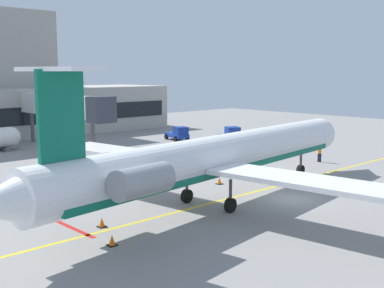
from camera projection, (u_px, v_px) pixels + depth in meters
The scene contains 10 objects.
ground at pixel (291, 199), 33.52m from camera, with size 120.00×120.00×0.11m.
jet_bridge_west at pixel (65, 106), 54.28m from camera, with size 2.40×18.20×6.20m.
regional_jet at pixel (216, 157), 31.62m from camera, with size 34.88×26.51×8.84m.
baggage_tug at pixel (178, 134), 62.11m from camera, with size 2.58×3.77×1.77m.
pushback_tractor at pixel (230, 136), 58.55m from camera, with size 3.38×4.33×2.19m.
marshaller at pixel (320, 152), 47.06m from camera, with size 0.34×0.83×1.92m.
safety_cone_alpha at pixel (112, 241), 24.42m from camera, with size 0.47×0.47×0.55m.
safety_cone_bravo at pixel (39, 199), 32.40m from camera, with size 0.47×0.47×0.55m.
safety_cone_charlie at pixel (219, 181), 37.83m from camera, with size 0.47×0.47×0.55m.
safety_cone_delta at pixel (102, 223), 27.35m from camera, with size 0.47×0.47×0.55m.
Camera 1 is at (-27.29, -19.09, 8.60)m, focal length 45.75 mm.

